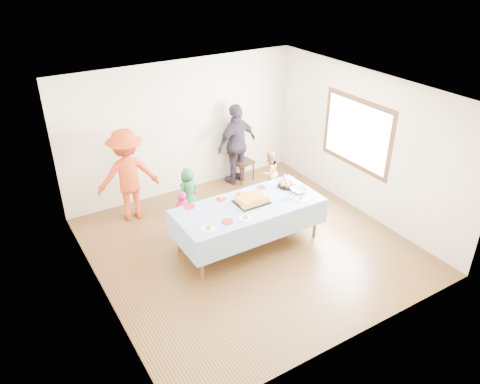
% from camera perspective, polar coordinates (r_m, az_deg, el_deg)
% --- Properties ---
extents(ground, '(5.00, 5.00, 0.00)m').
position_cam_1_polar(ground, '(8.15, 1.10, -6.54)').
color(ground, '#432A13').
rests_on(ground, ground).
extents(room_walls, '(5.04, 5.04, 2.72)m').
position_cam_1_polar(room_walls, '(7.31, 1.56, 5.03)').
color(room_walls, beige).
rests_on(room_walls, ground).
extents(party_table, '(2.50, 1.10, 0.78)m').
position_cam_1_polar(party_table, '(7.82, 1.06, -1.91)').
color(party_table, '#52361C').
rests_on(party_table, ground).
extents(birthday_cake, '(0.55, 0.42, 0.10)m').
position_cam_1_polar(birthday_cake, '(7.83, 1.40, -0.98)').
color(birthday_cake, black).
rests_on(birthday_cake, party_table).
extents(rolls_tray, '(0.34, 0.34, 0.10)m').
position_cam_1_polar(rolls_tray, '(8.38, 5.73, 0.94)').
color(rolls_tray, black).
rests_on(rolls_tray, party_table).
extents(punch_bowl, '(0.30, 0.30, 0.07)m').
position_cam_1_polar(punch_bowl, '(8.22, 7.25, 0.21)').
color(punch_bowl, silver).
rests_on(punch_bowl, party_table).
extents(party_hat, '(0.09, 0.09, 0.15)m').
position_cam_1_polar(party_hat, '(8.59, 5.45, 1.95)').
color(party_hat, white).
rests_on(party_hat, party_table).
extents(fork_pile, '(0.24, 0.18, 0.07)m').
position_cam_1_polar(fork_pile, '(7.99, 5.95, -0.60)').
color(fork_pile, white).
rests_on(fork_pile, party_table).
extents(plate_red_far_a, '(0.19, 0.19, 0.01)m').
position_cam_1_polar(plate_red_far_a, '(7.77, -6.18, -1.77)').
color(plate_red_far_a, red).
rests_on(plate_red_far_a, party_table).
extents(plate_red_far_b, '(0.18, 0.18, 0.01)m').
position_cam_1_polar(plate_red_far_b, '(7.95, -2.30, -0.84)').
color(plate_red_far_b, red).
rests_on(plate_red_far_b, party_table).
extents(plate_red_far_c, '(0.18, 0.18, 0.01)m').
position_cam_1_polar(plate_red_far_c, '(8.08, 0.16, -0.33)').
color(plate_red_far_c, red).
rests_on(plate_red_far_c, party_table).
extents(plate_red_far_d, '(0.16, 0.16, 0.01)m').
position_cam_1_polar(plate_red_far_d, '(8.32, 2.65, 0.58)').
color(plate_red_far_d, red).
rests_on(plate_red_far_d, party_table).
extents(plate_red_near, '(0.19, 0.19, 0.01)m').
position_cam_1_polar(plate_red_near, '(7.33, -1.56, -3.61)').
color(plate_red_near, red).
rests_on(plate_red_near, party_table).
extents(plate_white_left, '(0.23, 0.23, 0.01)m').
position_cam_1_polar(plate_white_left, '(7.17, -3.88, -4.50)').
color(plate_white_left, white).
rests_on(plate_white_left, party_table).
extents(plate_white_mid, '(0.20, 0.20, 0.01)m').
position_cam_1_polar(plate_white_mid, '(7.40, 0.70, -3.25)').
color(plate_white_mid, white).
rests_on(plate_white_mid, party_table).
extents(plate_white_right, '(0.24, 0.24, 0.01)m').
position_cam_1_polar(plate_white_right, '(8.02, 7.45, -0.81)').
color(plate_white_right, white).
rests_on(plate_white_right, party_table).
extents(dining_chair, '(0.46, 0.46, 0.93)m').
position_cam_1_polar(dining_chair, '(10.14, -0.01, 4.28)').
color(dining_chair, black).
rests_on(dining_chair, ground).
extents(toddler_left, '(0.34, 0.23, 0.88)m').
position_cam_1_polar(toddler_left, '(8.26, -7.10, -2.65)').
color(toddler_left, '#CB1947').
rests_on(toddler_left, ground).
extents(toddler_mid, '(0.52, 0.42, 0.91)m').
position_cam_1_polar(toddler_mid, '(8.96, -6.31, 0.19)').
color(toddler_mid, '#236B3A').
rests_on(toddler_mid, ground).
extents(toddler_right, '(0.50, 0.42, 0.90)m').
position_cam_1_polar(toddler_right, '(9.64, 3.61, 2.45)').
color(toddler_right, tan).
rests_on(toddler_right, ground).
extents(adult_left, '(1.21, 0.80, 1.76)m').
position_cam_1_polar(adult_left, '(8.78, -13.52, 2.03)').
color(adult_left, '#C43E18').
rests_on(adult_left, ground).
extents(adult_right, '(1.09, 0.63, 1.75)m').
position_cam_1_polar(adult_right, '(9.87, -0.40, 5.85)').
color(adult_right, '#2E2634').
rests_on(adult_right, ground).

